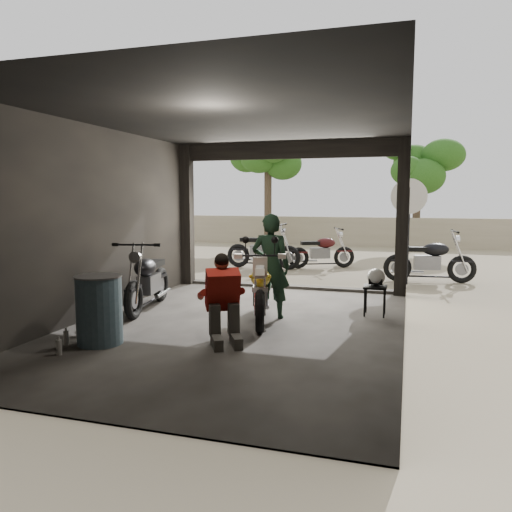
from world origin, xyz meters
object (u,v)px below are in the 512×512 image
Objects in this scene: main_bike at (261,286)px; helmet at (376,277)px; outside_bike_c at (430,256)px; left_bike at (148,275)px; sign_post at (408,213)px; rider at (271,266)px; outside_bike_a at (263,246)px; outside_bike_b at (322,248)px; stool at (375,290)px; oil_drum at (99,311)px; mechanic at (224,301)px.

helmet is (1.75, 1.01, 0.08)m from main_bike.
helmet is at bearing 14.42° from main_bike.
left_bike is at bearing 126.89° from outside_bike_c.
sign_post is at bearing 32.88° from left_bike.
sign_post is (2.15, 4.11, 0.78)m from rider.
sign_post is (2.24, 4.41, 1.06)m from main_bike.
main_bike is 0.73× the size of sign_post.
outside_bike_a reaches higher than outside_bike_b.
main_bike is 0.42m from rider.
stool is 3.69m from sign_post.
outside_bike_c is 5.29m from rider.
helmet is (1.66, 0.72, -0.21)m from rider.
rider is at bearing 49.46° from oil_drum.
outside_bike_b is 3.30m from outside_bike_c.
outside_bike_b is 7.81m from mechanic.
outside_bike_b is 0.97× the size of rider.
stool is (1.85, -5.54, -0.12)m from outside_bike_b.
mechanic is at bearing -148.29° from helmet.
outside_bike_a is 1.03× the size of outside_bike_c.
outside_bike_c reaches higher than stool.
rider is at bearing 143.54° from outside_bike_c.
outside_bike_c reaches higher than outside_bike_b.
stool is (1.75, 0.95, -0.14)m from main_bike.
stool is (3.93, 0.70, -0.18)m from left_bike.
rider is 3.33× the size of stool.
outside_bike_a is 1.08× the size of rider.
outside_bike_c reaches higher than helmet.
left_bike is 0.76× the size of sign_post.
sign_post is (4.42, 4.15, 1.03)m from left_bike.
oil_drum is (-1.75, -1.85, -0.12)m from main_bike.
sign_post is at bearing 38.33° from mechanic.
oil_drum is (-3.50, -2.81, 0.02)m from stool.
helmet is (3.93, 0.76, 0.04)m from left_bike.
mechanic is at bearing -111.46° from main_bike.
outside_bike_b reaches higher than oil_drum.
main_bike is 2.19m from left_bike.
outside_bike_b is (-0.10, 6.49, -0.02)m from main_bike.
outside_bike_b is 5.33× the size of helmet.
outside_bike_b is 5.84m from stool.
outside_bike_a is 5.92m from rider.
mechanic is 1.71m from oil_drum.
sign_post reaches higher than rider.
helmet is (-1.01, -3.84, 0.05)m from outside_bike_c.
outside_bike_c is 1.24m from sign_post.
outside_bike_a is at bearing 124.51° from stool.
rider is 0.72× the size of sign_post.
outside_bike_b is at bearing 119.31° from sign_post.
outside_bike_a reaches higher than helmet.
sign_post is at bearing 57.48° from oil_drum.
sign_post is (2.34, -2.08, 1.08)m from outside_bike_b.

